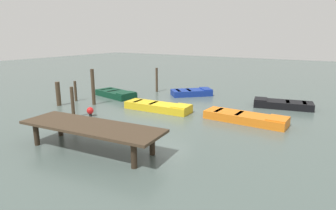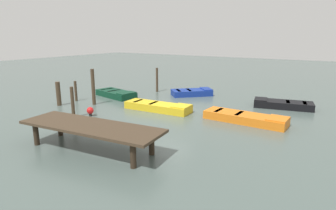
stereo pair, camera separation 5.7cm
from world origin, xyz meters
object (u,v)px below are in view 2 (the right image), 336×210
Objects in this scene: mooring_piling_far_left at (76,91)px; mooring_piling_far_right at (73,102)px; rowboat_black at (283,104)px; mooring_piling_center at (58,94)px; rowboat_orange at (245,118)px; marker_buoy at (90,111)px; mooring_piling_mid_left at (157,80)px; rowboat_dark_green at (116,94)px; mooring_piling_near_left at (93,87)px; rowboat_yellow at (158,107)px; rowboat_blue at (192,92)px; dock_segment at (91,128)px.

mooring_piling_far_right is at bearing 137.89° from mooring_piling_far_left.
mooring_piling_center is at bearing 17.70° from rowboat_black.
mooring_piling_center is at bearing -164.12° from rowboat_orange.
mooring_piling_center is at bearing -10.62° from marker_buoy.
mooring_piling_far_left is at bearing 63.58° from mooring_piling_mid_left.
mooring_piling_far_left reaches higher than rowboat_orange.
rowboat_dark_green is 1.51× the size of mooring_piling_near_left.
mooring_piling_far_right is 3.93m from mooring_piling_far_left.
rowboat_yellow is at bearing 24.83° from rowboat_black.
rowboat_dark_green is at bearing -119.61° from mooring_piling_far_left.
rowboat_dark_green is 6.83× the size of marker_buoy.
mooring_piling_far_right reaches higher than marker_buoy.
marker_buoy is at bearing -149.37° from rowboat_blue.
mooring_piling_far_right is at bearing 91.93° from mooring_piling_mid_left.
dock_segment is 3.56× the size of mooring_piling_far_right.
mooring_piling_near_left reaches higher than dock_segment.
mooring_piling_mid_left reaches higher than rowboat_dark_green.
mooring_piling_mid_left is 3.71× the size of marker_buoy.
rowboat_dark_green is at bearing 3.65° from rowboat_black.
rowboat_orange is at bearing 1.99° from rowboat_yellow.
dock_segment is 10.77m from rowboat_blue.
rowboat_black is 0.87× the size of rowboat_yellow.
rowboat_yellow is (1.11, -5.98, -0.62)m from dock_segment.
mooring_piling_center is at bearing -24.17° from mooring_piling_far_right.
rowboat_blue is 8.58m from mooring_piling_far_right.
mooring_piling_far_right is (-1.60, 4.95, 0.58)m from rowboat_dark_green.
marker_buoy is at bearing -47.96° from dock_segment.
mooring_piling_center reaches higher than rowboat_yellow.
rowboat_orange is 8.98m from mooring_piling_mid_left.
dock_segment is at bearing 112.25° from mooring_piling_mid_left.
rowboat_yellow is at bearing -129.58° from mooring_piling_far_right.
marker_buoy is (-0.55, -0.63, -0.51)m from mooring_piling_far_right.
rowboat_dark_green is at bearing 66.15° from mooring_piling_mid_left.
rowboat_blue is at bearing -123.88° from mooring_piling_near_left.
mooring_piling_far_right is at bearing 115.30° from mooring_piling_near_left.
mooring_piling_near_left reaches higher than rowboat_dark_green.
rowboat_black is at bearing -150.14° from mooring_piling_center.
mooring_piling_center is at bearing -34.72° from dock_segment.
rowboat_yellow is 3.70m from marker_buoy.
mooring_piling_far_left is (1.31, 2.31, 0.43)m from rowboat_dark_green.
rowboat_dark_green is 2.70m from mooring_piling_far_left.
dock_segment is at bearing 148.21° from mooring_piling_far_right.
mooring_piling_far_right is (4.01, -2.48, -0.04)m from dock_segment.
marker_buoy is (-2.15, 4.32, 0.07)m from rowboat_dark_green.
rowboat_yellow is 4.68m from rowboat_blue.
rowboat_orange is at bearing -165.70° from mooring_piling_center.
mooring_piling_far_left is at bearing -42.42° from dock_segment.
marker_buoy is at bearing 169.38° from mooring_piling_center.
mooring_piling_near_left is (0.94, 5.41, 0.20)m from mooring_piling_mid_left.
rowboat_black is 1.56× the size of mooring_piling_near_left.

